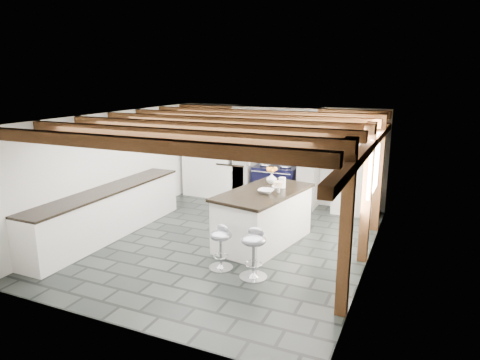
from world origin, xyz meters
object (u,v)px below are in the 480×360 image
at_px(bar_stool_near, 254,248).
at_px(bar_stool_far, 221,242).
at_px(kitchen_island, 264,217).
at_px(range_cooker, 275,185).

distance_m(bar_stool_near, bar_stool_far, 0.60).
distance_m(kitchen_island, bar_stool_far, 1.30).
distance_m(range_cooker, bar_stool_near, 3.94).
relative_size(range_cooker, bar_stool_near, 1.27).
xyz_separation_m(bar_stool_near, bar_stool_far, (-0.59, 0.09, -0.04)).
bearing_deg(range_cooker, bar_stool_far, -83.66).
height_order(kitchen_island, bar_stool_near, kitchen_island).
height_order(kitchen_island, bar_stool_far, kitchen_island).
relative_size(kitchen_island, bar_stool_far, 3.01).
bearing_deg(bar_stool_near, range_cooker, 107.81).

